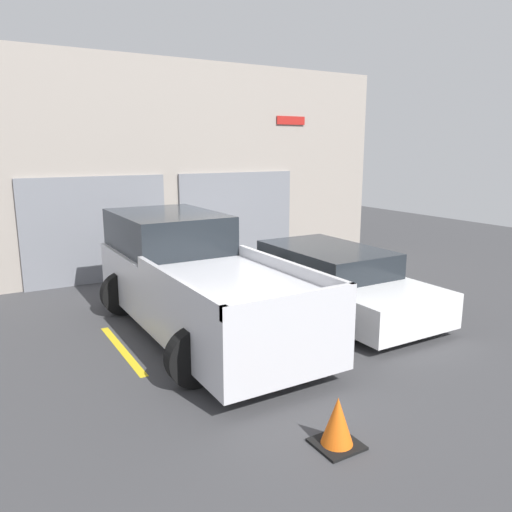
# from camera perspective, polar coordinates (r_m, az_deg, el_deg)

# --- Properties ---
(ground_plane) EXTENTS (28.00, 28.00, 0.00)m
(ground_plane) POSITION_cam_1_polar(r_m,az_deg,el_deg) (10.21, -2.22, -5.24)
(ground_plane) COLOR #3D3D3F
(shophouse_building) EXTENTS (12.00, 0.68, 5.15)m
(shophouse_building) POSITION_cam_1_polar(r_m,az_deg,el_deg) (12.74, -9.47, 9.66)
(shophouse_building) COLOR #9E9389
(shophouse_building) RESTS_ON ground
(pickup_truck) EXTENTS (2.49, 5.42, 1.89)m
(pickup_truck) POSITION_cam_1_polar(r_m,az_deg,el_deg) (8.56, -7.18, -2.63)
(pickup_truck) COLOR silver
(pickup_truck) RESTS_ON ground
(sedan_white) EXTENTS (2.30, 4.62, 1.20)m
(sedan_white) POSITION_cam_1_polar(r_m,az_deg,el_deg) (9.77, 8.29, -2.64)
(sedan_white) COLOR white
(sedan_white) RESTS_ON ground
(parking_stripe_far_left) EXTENTS (0.12, 2.20, 0.01)m
(parking_stripe_far_left) POSITION_cam_1_polar(r_m,az_deg,el_deg) (8.15, -15.06, -10.28)
(parking_stripe_far_left) COLOR gold
(parking_stripe_far_left) RESTS_ON ground
(parking_stripe_left) EXTENTS (0.12, 2.20, 0.01)m
(parking_stripe_left) POSITION_cam_1_polar(r_m,az_deg,el_deg) (9.16, 1.60, -7.29)
(parking_stripe_left) COLOR gold
(parking_stripe_left) RESTS_ON ground
(parking_stripe_centre) EXTENTS (0.12, 2.20, 0.01)m
(parking_stripe_centre) POSITION_cam_1_polar(r_m,az_deg,el_deg) (10.78, 13.95, -4.63)
(parking_stripe_centre) COLOR gold
(parking_stripe_centre) RESTS_ON ground
(traffic_cone) EXTENTS (0.47, 0.47, 0.55)m
(traffic_cone) POSITION_cam_1_polar(r_m,az_deg,el_deg) (5.55, 9.29, -18.38)
(traffic_cone) COLOR black
(traffic_cone) RESTS_ON ground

